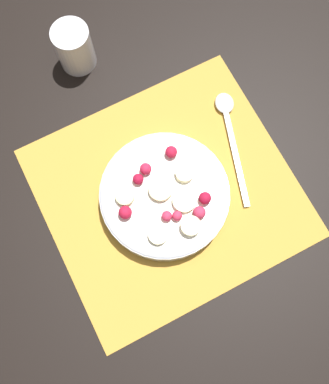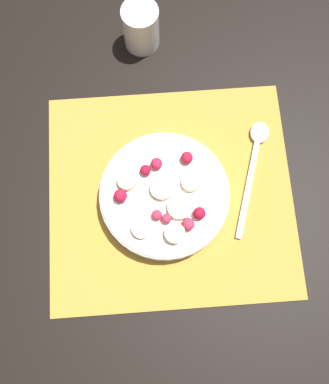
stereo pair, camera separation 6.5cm
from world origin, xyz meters
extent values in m
plane|color=black|center=(0.00, 0.00, 0.00)|extent=(3.00, 3.00, 0.00)
cube|color=gold|center=(0.00, 0.00, 0.00)|extent=(0.39, 0.36, 0.01)
cylinder|color=silver|center=(0.01, 0.01, 0.02)|extent=(0.20, 0.20, 0.03)
torus|color=silver|center=(0.01, 0.01, 0.03)|extent=(0.20, 0.20, 0.01)
cylinder|color=white|center=(0.01, 0.01, 0.04)|extent=(0.18, 0.18, 0.00)
cylinder|color=beige|center=(0.01, 0.00, 0.04)|extent=(0.05, 0.05, 0.01)
cylinder|color=#F4EAB7|center=(0.05, 0.06, 0.04)|extent=(0.04, 0.04, 0.01)
cylinder|color=#F4EAB7|center=(-0.01, 0.03, 0.04)|extent=(0.05, 0.05, 0.01)
cylinder|color=#F4EAB7|center=(-0.03, -0.01, 0.04)|extent=(0.04, 0.04, 0.01)
cylinder|color=beige|center=(0.07, -0.01, 0.04)|extent=(0.04, 0.04, 0.01)
cylinder|color=#F4EAB7|center=(0.00, 0.07, 0.05)|extent=(0.03, 0.03, 0.01)
sphere|color=red|center=(0.08, 0.01, 0.05)|extent=(0.02, 0.02, 0.02)
sphere|color=red|center=(-0.03, -0.04, 0.05)|extent=(0.02, 0.02, 0.02)
sphere|color=#B21433|center=(0.04, -0.03, 0.05)|extent=(0.02, 0.02, 0.02)
sphere|color=#DB3356|center=(0.01, 0.05, 0.05)|extent=(0.02, 0.02, 0.02)
sphere|color=#DB3356|center=(-0.02, 0.06, 0.05)|extent=(0.02, 0.02, 0.02)
sphere|color=#DB3356|center=(0.02, 0.04, 0.05)|extent=(0.02, 0.02, 0.02)
sphere|color=#D12347|center=(0.02, -0.04, 0.05)|extent=(0.02, 0.02, 0.02)
sphere|color=#B21433|center=(-0.04, 0.04, 0.05)|extent=(0.02, 0.02, 0.02)
cube|color=silver|center=(-0.12, 0.00, 0.01)|extent=(0.06, 0.16, 0.00)
ellipsoid|color=silver|center=(-0.16, -0.09, 0.01)|extent=(0.04, 0.05, 0.01)
cylinder|color=white|center=(0.03, -0.29, 0.04)|extent=(0.06, 0.06, 0.08)
camera|label=1|loc=(0.08, 0.15, 0.67)|focal=40.00mm
camera|label=2|loc=(0.02, 0.17, 0.67)|focal=40.00mm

